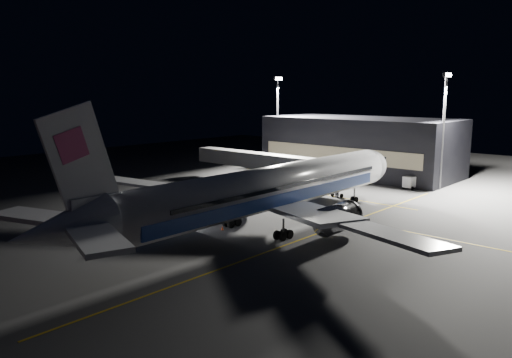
{
  "coord_description": "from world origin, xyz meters",
  "views": [
    {
      "loc": [
        -48.11,
        -40.26,
        17.42
      ],
      "look_at": [
        0.43,
        3.16,
        6.0
      ],
      "focal_mm": 35.0,
      "sensor_mm": 36.0,
      "label": 1
    }
  ],
  "objects": [
    {
      "name": "baggage_tug",
      "position": [
        -8.07,
        10.57,
        0.75
      ],
      "size": [
        2.77,
        2.54,
        1.63
      ],
      "rotation": [
        0.0,
        0.0,
        0.42
      ],
      "color": "black",
      "rests_on": "ground"
    },
    {
      "name": "safety_cone_c",
      "position": [
        0.61,
        12.72,
        0.26
      ],
      "size": [
        0.35,
        0.35,
        0.53
      ],
      "primitive_type": "cone",
      "color": "#FA3F0A",
      "rests_on": "ground"
    },
    {
      "name": "airliner",
      "position": [
        -1.08,
        0.0,
        5.16
      ],
      "size": [
        61.48,
        54.22,
        16.64
      ],
      "color": "silver",
      "rests_on": "ground"
    },
    {
      "name": "guide_line_side",
      "position": [
        22.0,
        10.0,
        0.01
      ],
      "size": [
        0.25,
        40.0,
        0.01
      ],
      "primitive_type": "cube",
      "color": "gold",
      "rests_on": "ground"
    },
    {
      "name": "safety_cone_b",
      "position": [
        -0.42,
        13.61,
        0.27
      ],
      "size": [
        0.36,
        0.36,
        0.54
      ],
      "primitive_type": "cone",
      "color": "#FA3F0A",
      "rests_on": "ground"
    },
    {
      "name": "guide_line_cross",
      "position": [
        0.0,
        -6.0,
        0.01
      ],
      "size": [
        70.0,
        0.25,
        0.01
      ],
      "primitive_type": "cube",
      "color": "gold",
      "rests_on": "ground"
    },
    {
      "name": "floodlight_mast_north",
      "position": [
        40.0,
        31.99,
        12.37
      ],
      "size": [
        2.4,
        0.68,
        20.7
      ],
      "color": "#59595E",
      "rests_on": "ground"
    },
    {
      "name": "jet_bridge",
      "position": [
        22.0,
        18.06,
        4.58
      ],
      "size": [
        3.6,
        34.4,
        6.3
      ],
      "color": "#B2B2B7",
      "rests_on": "ground"
    },
    {
      "name": "service_truck",
      "position": [
        37.62,
        -2.06,
        1.25
      ],
      "size": [
        4.78,
        2.48,
        2.34
      ],
      "rotation": [
        0.0,
        0.0,
        -0.13
      ],
      "color": "silver",
      "rests_on": "ground"
    },
    {
      "name": "safety_cone_a",
      "position": [
        -5.08,
        4.0,
        0.26
      ],
      "size": [
        0.34,
        0.34,
        0.51
      ],
      "primitive_type": "cone",
      "color": "#FA3F0A",
      "rests_on": "ground"
    },
    {
      "name": "guide_line_main",
      "position": [
        10.0,
        0.0,
        0.01
      ],
      "size": [
        0.25,
        80.0,
        0.01
      ],
      "primitive_type": "cube",
      "color": "gold",
      "rests_on": "ground"
    },
    {
      "name": "terminal",
      "position": [
        45.98,
        14.0,
        6.0
      ],
      "size": [
        18.12,
        40.0,
        12.0
      ],
      "color": "black",
      "rests_on": "ground"
    },
    {
      "name": "ground",
      "position": [
        0.0,
        0.0,
        0.0
      ],
      "size": [
        200.0,
        200.0,
        0.0
      ],
      "primitive_type": "plane",
      "color": "#4C4C4F",
      "rests_on": "ground"
    },
    {
      "name": "floodlight_mast_south",
      "position": [
        40.0,
        -6.01,
        12.37
      ],
      "size": [
        2.4,
        0.67,
        20.7
      ],
      "color": "#59595E",
      "rests_on": "ground"
    }
  ]
}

